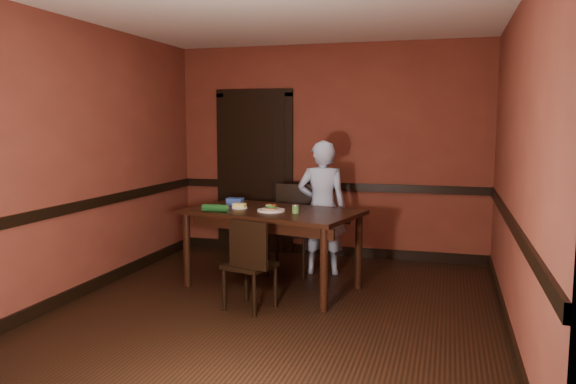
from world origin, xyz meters
The scene contains 22 objects.
floor centered at (0.00, 0.00, 0.00)m, with size 4.00×4.50×0.01m, color black.
ceiling centered at (0.00, 0.00, 2.70)m, with size 4.00×4.50×0.01m, color silver.
wall_back centered at (0.00, 2.25, 1.35)m, with size 4.00×0.02×2.70m, color brown.
wall_front centered at (0.00, -2.25, 1.35)m, with size 4.00×0.02×2.70m, color brown.
wall_left centered at (-2.00, 0.00, 1.35)m, with size 0.02×4.50×2.70m, color brown.
wall_right centered at (2.00, 0.00, 1.35)m, with size 0.02×4.50×2.70m, color brown.
dado_back centered at (0.00, 2.23, 0.90)m, with size 4.00×0.03×0.10m, color black.
dado_left centered at (-1.99, 0.00, 0.90)m, with size 0.03×4.50×0.10m, color black.
dado_right centered at (1.99, 0.00, 0.90)m, with size 0.03×4.50×0.10m, color black.
baseboard_back centered at (0.00, 2.23, 0.06)m, with size 4.00×0.03×0.12m, color black.
baseboard_left centered at (-1.99, 0.00, 0.06)m, with size 0.03×4.50×0.12m, color black.
baseboard_right centered at (1.99, 0.00, 0.06)m, with size 0.03×4.50×0.12m, color black.
door centered at (-1.00, 2.22, 1.09)m, with size 1.05×0.07×2.20m.
dining_table centered at (-0.26, 0.65, 0.41)m, with size 1.75×0.98×0.82m, color black.
chair_far centered at (-0.24, 1.24, 0.50)m, with size 0.47×0.47×1.00m, color black, non-canonical shape.
chair_near centered at (-0.25, -0.05, 0.43)m, with size 0.40×0.40×0.85m, color black, non-canonical shape.
person centered at (0.11, 1.34, 0.76)m, with size 0.55×0.36×1.52m, color #A7C1E2.
sandwich_plate centered at (-0.24, 0.56, 0.84)m, with size 0.28×0.28×0.07m.
sauce_jar centered at (0.03, 0.51, 0.86)m, with size 0.07×0.07×0.09m.
cheese_saucer centered at (-0.62, 0.66, 0.84)m, with size 0.17×0.17×0.05m.
food_tub centered at (-0.75, 0.87, 0.86)m, with size 0.18×0.12×0.07m.
wrapped_veg centered at (-0.77, 0.38, 0.86)m, with size 0.08×0.08×0.27m, color #164A1C.
Camera 1 is at (1.48, -4.79, 1.71)m, focal length 35.00 mm.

